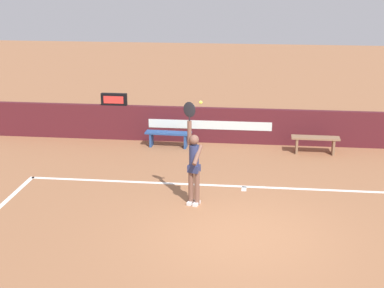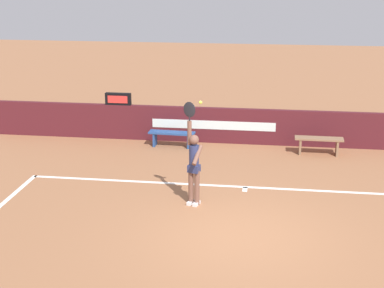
% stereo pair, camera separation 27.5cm
% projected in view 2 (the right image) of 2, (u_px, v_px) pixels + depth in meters
% --- Properties ---
extents(ground_plane, '(60.00, 60.00, 0.00)m').
position_uv_depth(ground_plane, '(239.00, 235.00, 11.18)').
color(ground_plane, '#986341').
extents(court_lines, '(10.85, 5.67, 0.00)m').
position_uv_depth(court_lines, '(238.00, 238.00, 11.04)').
color(court_lines, white).
rests_on(court_lines, ground).
extents(back_wall, '(16.08, 0.18, 1.08)m').
position_uv_depth(back_wall, '(251.00, 127.00, 16.87)').
color(back_wall, '#4F1920').
rests_on(back_wall, ground).
extents(speed_display, '(0.79, 0.16, 0.36)m').
position_uv_depth(speed_display, '(118.00, 99.00, 17.19)').
color(speed_display, black).
rests_on(speed_display, back_wall).
extents(tennis_player, '(0.44, 0.44, 2.35)m').
position_uv_depth(tennis_player, '(194.00, 163.00, 12.37)').
color(tennis_player, brown).
rests_on(tennis_player, ground).
extents(tennis_ball, '(0.07, 0.07, 0.07)m').
position_uv_depth(tennis_ball, '(201.00, 102.00, 11.77)').
color(tennis_ball, '#C7E638').
extents(courtside_bench_near, '(1.36, 0.38, 0.49)m').
position_uv_depth(courtside_bench_near, '(319.00, 142.00, 15.94)').
color(courtside_bench_near, '#8B694D').
rests_on(courtside_bench_near, ground).
extents(courtside_bench_far, '(1.38, 0.42, 0.45)m').
position_uv_depth(courtside_bench_far, '(172.00, 136.00, 16.65)').
color(courtside_bench_far, navy).
rests_on(courtside_bench_far, ground).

